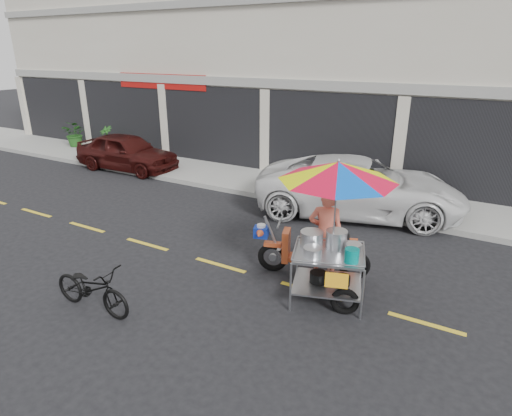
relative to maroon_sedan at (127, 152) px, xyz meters
The scene contains 9 objects.
ground 10.14m from the maroon_sedan, 26.08° to the right, with size 90.00×90.00×0.00m, color black.
sidewalk 9.17m from the maroon_sedan, ahead, with size 45.00×3.00×0.15m, color gray.
centerline 10.14m from the maroon_sedan, 26.08° to the right, with size 42.00×0.10×0.01m, color gold.
maroon_sedan is the anchor object (origin of this frame).
white_pickup 8.63m from the maroon_sedan, ahead, with size 2.47×5.37×1.49m, color silver.
plant_tall 4.61m from the maroon_sedan, 163.32° to the left, with size 1.00×0.86×1.11m, color #1E4C19.
plant_short 2.81m from the maroon_sedan, 152.08° to the left, with size 0.59×0.59×1.05m, color #1E4C19.
near_bicycle 9.19m from the maroon_sedan, 48.02° to the right, with size 0.56×1.61×0.85m, color black.
food_vendor_rig 10.26m from the maroon_sedan, 24.60° to the right, with size 2.93×2.44×2.54m.
Camera 1 is at (2.50, -6.39, 4.15)m, focal length 30.00 mm.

